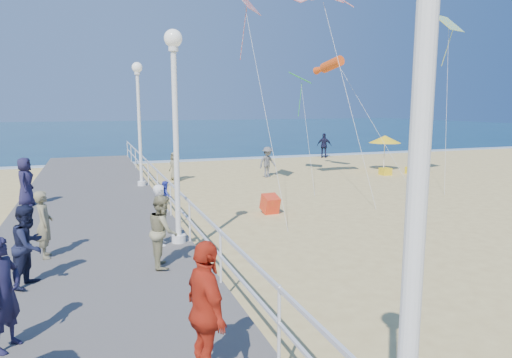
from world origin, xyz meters
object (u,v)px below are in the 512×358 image
object	(u,v)px
lamp_post_near	(420,143)
toddler_held	(166,196)
spectator_7	(29,245)
spectator_6	(44,224)
spectator_4	(25,182)
beach_walker_a	(268,162)
spectator_1	(163,231)
beach_chair_right	(412,170)
lamp_post_mid	(175,115)
beach_umbrella	(385,139)
beach_walker_b	(324,146)
beach_chair_left	(385,171)
lamp_post_far	(139,111)
spectator_0	(4,293)
box_kite	(270,206)
beach_walker_c	(175,166)
spectator_3	(207,312)
woman_holding_toddler	(161,215)

from	to	relation	value
lamp_post_near	toddler_held	bearing A→B (deg)	91.80
spectator_7	spectator_6	bearing A→B (deg)	19.74
spectator_4	spectator_6	distance (m)	6.38
spectator_4	beach_walker_a	world-z (taller)	spectator_4
spectator_1	beach_chair_right	distance (m)	19.77
spectator_6	toddler_held	bearing A→B (deg)	-90.57
lamp_post_mid	beach_umbrella	distance (m)	18.65
spectator_7	beach_chair_right	xyz separation A→B (m)	(18.55, 11.87, -1.01)
spectator_6	beach_walker_a	xyz separation A→B (m)	(10.14, 11.82, -0.35)
spectator_4	beach_walker_b	size ratio (longest dim) A/B	0.93
beach_chair_left	spectator_6	bearing A→B (deg)	-148.38
lamp_post_far	spectator_4	distance (m)	5.65
spectator_1	spectator_7	distance (m)	2.62
spectator_0	beach_walker_b	world-z (taller)	spectator_0
spectator_6	box_kite	distance (m)	8.13
spectator_0	spectator_6	world-z (taller)	spectator_0
spectator_0	spectator_1	bearing A→B (deg)	-16.55
lamp_post_near	beach_walker_c	distance (m)	21.69
lamp_post_mid	toddler_held	world-z (taller)	lamp_post_mid
spectator_3	beach_umbrella	size ratio (longest dim) A/B	0.86
beach_walker_c	spectator_1	bearing A→B (deg)	-37.70
toddler_held	beach_walker_b	size ratio (longest dim) A/B	0.41
lamp_post_mid	spectator_4	size ratio (longest dim) A/B	3.10
spectator_0	spectator_6	xyz separation A→B (m)	(0.16, 4.24, -0.05)
spectator_6	spectator_7	xyz separation A→B (m)	(-0.12, -1.73, 0.02)
lamp_post_near	spectator_1	size ratio (longest dim) A/B	3.33
spectator_4	beach_walker_b	bearing A→B (deg)	-46.28
beach_walker_c	beach_chair_right	distance (m)	13.47
spectator_7	beach_walker_b	size ratio (longest dim) A/B	0.88
woman_holding_toddler	spectator_3	xyz separation A→B (m)	(-0.30, -6.03, 0.15)
spectator_6	beach_chair_left	size ratio (longest dim) A/B	2.87
box_kite	spectator_7	bearing A→B (deg)	-146.86
spectator_0	beach_walker_a	size ratio (longest dim) A/B	1.01
spectator_0	woman_holding_toddler	bearing A→B (deg)	-5.67
lamp_post_far	beach_umbrella	xyz separation A→B (m)	(14.50, 2.60, -1.75)
lamp_post_far	beach_chair_left	xyz separation A→B (m)	(13.61, 1.18, -3.46)
woman_holding_toddler	box_kite	world-z (taller)	woman_holding_toddler
spectator_0	beach_walker_b	xyz separation A→B (m)	(17.73, 23.39, -0.32)
lamp_post_mid	beach_umbrella	bearing A→B (deg)	38.66
woman_holding_toddler	spectator_0	bearing A→B (deg)	153.12
spectator_1	beach_walker_a	world-z (taller)	spectator_1
lamp_post_far	beach_walker_b	size ratio (longest dim) A/B	2.89
spectator_4	beach_walker_a	size ratio (longest dim) A/B	1.02
lamp_post_far	spectator_7	xyz separation A→B (m)	(-3.24, -10.85, -2.45)
spectator_4	beach_walker_c	size ratio (longest dim) A/B	1.15
lamp_post_far	box_kite	bearing A→B (deg)	-52.96
spectator_0	box_kite	xyz separation A→B (m)	(7.29, 8.05, -0.94)
spectator_0	spectator_7	distance (m)	2.51
lamp_post_mid	beach_walker_b	xyz separation A→B (m)	(14.45, 19.03, -2.74)
lamp_post_far	spectator_4	world-z (taller)	lamp_post_far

